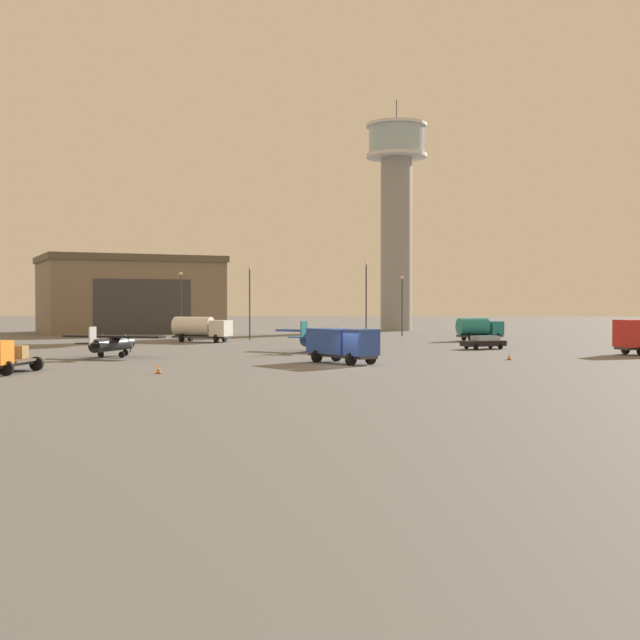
% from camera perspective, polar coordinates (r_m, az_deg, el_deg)
% --- Properties ---
extents(ground_plane, '(400.00, 400.00, 0.00)m').
position_cam_1_polar(ground_plane, '(61.73, 1.69, -3.27)').
color(ground_plane, '#60605E').
extents(control_tower, '(10.06, 10.06, 38.38)m').
position_cam_1_polar(control_tower, '(137.66, 5.36, 8.09)').
color(control_tower, gray).
rests_on(control_tower, ground_plane).
extents(hangar, '(33.05, 30.76, 11.88)m').
position_cam_1_polar(hangar, '(132.11, -13.22, 1.75)').
color(hangar, '#7A6B56').
rests_on(hangar, ground_plane).
extents(airplane_blue, '(10.02, 7.96, 3.05)m').
position_cam_1_polar(airplane_blue, '(80.02, 0.11, -1.19)').
color(airplane_blue, '#2847A8').
rests_on(airplane_blue, ground_plane).
extents(airplane_black, '(9.51, 7.44, 2.79)m').
position_cam_1_polar(airplane_black, '(73.60, -14.36, -1.55)').
color(airplane_black, black).
rests_on(airplane_black, ground_plane).
extents(truck_flatbed_orange, '(3.42, 6.25, 2.34)m').
position_cam_1_polar(truck_flatbed_orange, '(59.44, -21.43, -2.42)').
color(truck_flatbed_orange, '#38383D').
rests_on(truck_flatbed_orange, ground_plane).
extents(truck_fuel_tanker_white, '(7.42, 4.29, 3.04)m').
position_cam_1_polar(truck_fuel_tanker_white, '(99.23, -8.32, -0.55)').
color(truck_fuel_tanker_white, '#38383D').
rests_on(truck_fuel_tanker_white, ground_plane).
extents(truck_box_blue, '(6.15, 6.17, 2.78)m').
position_cam_1_polar(truck_box_blue, '(64.72, 1.54, -1.63)').
color(truck_box_blue, '#38383D').
rests_on(truck_box_blue, ground_plane).
extents(truck_fuel_tanker_teal, '(5.97, 4.16, 2.83)m').
position_cam_1_polar(truck_fuel_tanker_teal, '(102.78, 11.05, -0.56)').
color(truck_fuel_tanker_teal, '#38383D').
rests_on(truck_fuel_tanker_teal, ground_plane).
extents(car_black, '(4.83, 3.83, 1.37)m').
position_cam_1_polar(car_black, '(85.42, 11.39, -1.51)').
color(car_black, black).
rests_on(car_black, ground_plane).
extents(light_post_west, '(0.44, 0.44, 8.79)m').
position_cam_1_polar(light_post_west, '(109.05, -9.71, 1.47)').
color(light_post_west, '#38383D').
rests_on(light_post_west, ground_plane).
extents(light_post_east, '(0.44, 0.44, 9.88)m').
position_cam_1_polar(light_post_east, '(103.61, 3.25, 1.81)').
color(light_post_east, '#38383D').
rests_on(light_post_east, ground_plane).
extents(light_post_north, '(0.44, 0.44, 8.46)m').
position_cam_1_polar(light_post_north, '(115.02, 5.76, 1.39)').
color(light_post_north, '#38383D').
rests_on(light_post_north, ground_plane).
extents(light_post_centre, '(0.44, 0.44, 9.32)m').
position_cam_1_polar(light_post_centre, '(103.47, -4.94, 1.64)').
color(light_post_centre, '#38383D').
rests_on(light_post_centre, ground_plane).
extents(traffic_cone_near_left, '(0.36, 0.36, 0.60)m').
position_cam_1_polar(traffic_cone_near_left, '(56.74, -11.23, -3.40)').
color(traffic_cone_near_left, black).
rests_on(traffic_cone_near_left, ground_plane).
extents(traffic_cone_mid_apron, '(0.36, 0.36, 0.57)m').
position_cam_1_polar(traffic_cone_mid_apron, '(70.39, 13.10, -2.50)').
color(traffic_cone_mid_apron, black).
rests_on(traffic_cone_mid_apron, ground_plane).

